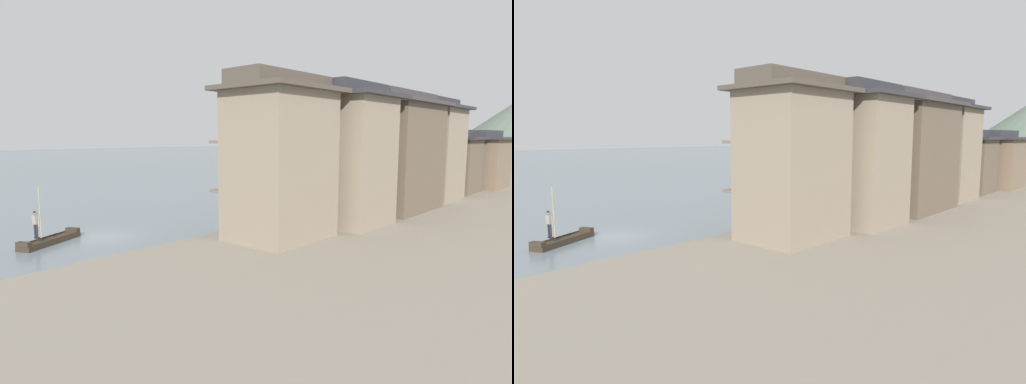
% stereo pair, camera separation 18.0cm
% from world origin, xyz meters
% --- Properties ---
extents(ground_plane, '(400.00, 400.00, 0.00)m').
position_xyz_m(ground_plane, '(0.00, 0.00, 0.00)').
color(ground_plane, slate).
extents(riverbank_right, '(18.00, 110.00, 0.91)m').
position_xyz_m(riverbank_right, '(16.36, 30.00, 0.45)').
color(riverbank_right, gray).
rests_on(riverbank_right, ground).
extents(boat_foreground_poled, '(2.74, 4.30, 0.56)m').
position_xyz_m(boat_foreground_poled, '(-0.78, -2.94, 0.18)').
color(boat_foreground_poled, '#33281E').
rests_on(boat_foreground_poled, ground).
extents(boatman_person, '(0.55, 0.32, 3.04)m').
position_xyz_m(boatman_person, '(-0.30, -3.87, 1.56)').
color(boatman_person, black).
rests_on(boatman_person, boat_foreground_poled).
extents(boat_moored_nearest, '(1.83, 4.24, 0.75)m').
position_xyz_m(boat_moored_nearest, '(5.02, 10.36, 0.27)').
color(boat_moored_nearest, brown).
rests_on(boat_moored_nearest, ground).
extents(boat_moored_second, '(4.92, 2.70, 0.73)m').
position_xyz_m(boat_moored_second, '(-3.26, 29.47, 0.25)').
color(boat_moored_second, brown).
rests_on(boat_moored_second, ground).
extents(boat_moored_third, '(1.70, 5.41, 0.76)m').
position_xyz_m(boat_moored_third, '(6.12, 18.84, 0.25)').
color(boat_moored_third, '#33281E').
rests_on(boat_moored_third, ground).
extents(boat_moored_far, '(1.25, 4.38, 0.72)m').
position_xyz_m(boat_moored_far, '(5.18, 36.40, 0.25)').
color(boat_moored_far, brown).
rests_on(boat_moored_far, ground).
extents(boat_midriver_drifting, '(1.68, 5.82, 0.40)m').
position_xyz_m(boat_midriver_drifting, '(6.14, 28.59, 0.13)').
color(boat_midriver_drifting, brown).
rests_on(boat_midriver_drifting, ground).
extents(boat_midriver_upstream, '(4.58, 1.88, 0.79)m').
position_xyz_m(boat_midriver_upstream, '(-0.54, 38.35, 0.28)').
color(boat_midriver_upstream, brown).
rests_on(boat_midriver_upstream, ground).
extents(boat_upstream_distant, '(0.96, 4.62, 0.52)m').
position_xyz_m(boat_upstream_distant, '(5.06, 43.67, 0.17)').
color(boat_upstream_distant, '#232326').
rests_on(boat_upstream_distant, ground).
extents(house_waterfront_nearest, '(5.19, 6.15, 8.74)m').
position_xyz_m(house_waterfront_nearest, '(10.96, 4.42, 5.22)').
color(house_waterfront_nearest, gray).
rests_on(house_waterfront_nearest, riverbank_right).
extents(house_waterfront_second, '(6.09, 5.52, 8.74)m').
position_xyz_m(house_waterfront_second, '(11.41, 10.34, 5.22)').
color(house_waterfront_second, gray).
rests_on(house_waterfront_second, riverbank_right).
extents(house_waterfront_tall, '(6.08, 8.33, 8.74)m').
position_xyz_m(house_waterfront_tall, '(11.41, 17.57, 5.20)').
color(house_waterfront_tall, brown).
rests_on(house_waterfront_tall, riverbank_right).
extents(house_waterfront_narrow, '(5.85, 5.99, 8.74)m').
position_xyz_m(house_waterfront_narrow, '(11.29, 24.96, 5.22)').
color(house_waterfront_narrow, gray).
rests_on(house_waterfront_narrow, riverbank_right).
extents(house_waterfront_far, '(5.65, 5.64, 6.14)m').
position_xyz_m(house_waterfront_far, '(11.20, 31.41, 3.92)').
color(house_waterfront_far, brown).
rests_on(house_waterfront_far, riverbank_right).
extents(house_waterfront_end, '(6.73, 7.10, 6.14)m').
position_xyz_m(house_waterfront_end, '(11.74, 37.68, 3.90)').
color(house_waterfront_end, '#75604C').
rests_on(house_waterfront_end, riverbank_right).
extents(mooring_post_dock_near, '(0.20, 0.20, 0.89)m').
position_xyz_m(mooring_post_dock_near, '(7.71, 4.86, 1.35)').
color(mooring_post_dock_near, '#473828').
rests_on(mooring_post_dock_near, riverbank_right).
extents(mooring_post_dock_mid, '(0.20, 0.20, 0.72)m').
position_xyz_m(mooring_post_dock_mid, '(7.71, 12.06, 1.26)').
color(mooring_post_dock_mid, '#473828').
rests_on(mooring_post_dock_mid, riverbank_right).
extents(mooring_post_dock_far, '(0.20, 0.20, 0.95)m').
position_xyz_m(mooring_post_dock_far, '(7.71, 21.76, 1.38)').
color(mooring_post_dock_far, '#473828').
rests_on(mooring_post_dock_far, riverbank_right).
extents(stone_bridge, '(25.64, 2.40, 5.31)m').
position_xyz_m(stone_bridge, '(0.00, 63.20, 3.48)').
color(stone_bridge, gray).
rests_on(stone_bridge, ground).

